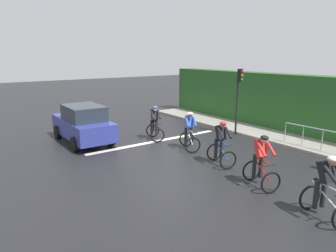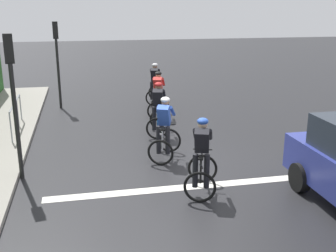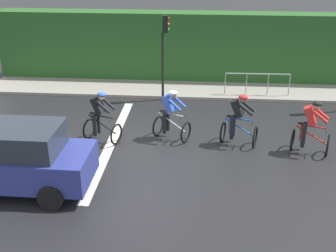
% 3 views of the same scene
% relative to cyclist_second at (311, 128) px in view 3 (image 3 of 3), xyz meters
% --- Properties ---
extents(ground_plane, '(80.00, 80.00, 0.00)m').
position_rel_cyclist_second_xyz_m(ground_plane, '(-0.14, -5.08, -0.80)').
color(ground_plane, black).
extents(sidewalk_kerb, '(2.80, 18.63, 0.12)m').
position_rel_cyclist_second_xyz_m(sidewalk_kerb, '(-5.66, -3.08, -0.74)').
color(sidewalk_kerb, gray).
rests_on(sidewalk_kerb, ground).
extents(stone_wall_low, '(0.44, 18.63, 0.47)m').
position_rel_cyclist_second_xyz_m(stone_wall_low, '(-6.56, -3.08, -0.56)').
color(stone_wall_low, gray).
rests_on(stone_wall_low, ground).
extents(hedge_wall, '(1.10, 18.63, 3.03)m').
position_rel_cyclist_second_xyz_m(hedge_wall, '(-6.86, -3.08, 0.72)').
color(hedge_wall, '#265623').
rests_on(hedge_wall, ground).
extents(road_marking_stop_line, '(7.00, 0.30, 0.01)m').
position_rel_cyclist_second_xyz_m(road_marking_stop_line, '(-0.14, -6.10, -0.79)').
color(road_marking_stop_line, silver).
rests_on(road_marking_stop_line, ground).
extents(cyclist_second, '(0.98, 1.24, 1.66)m').
position_rel_cyclist_second_xyz_m(cyclist_second, '(0.00, 0.00, 0.00)').
color(cyclist_second, black).
rests_on(cyclist_second, ground).
extents(cyclist_mid, '(0.95, 1.23, 1.66)m').
position_rel_cyclist_second_xyz_m(cyclist_mid, '(-0.39, -2.11, 0.00)').
color(cyclist_mid, black).
rests_on(cyclist_mid, ground).
extents(cyclist_fourth, '(1.07, 1.26, 1.66)m').
position_rel_cyclist_second_xyz_m(cyclist_fourth, '(-0.63, -4.24, 0.00)').
color(cyclist_fourth, black).
rests_on(cyclist_fourth, ground).
extents(cyclist_trailing, '(1.01, 1.25, 1.66)m').
position_rel_cyclist_second_xyz_m(cyclist_trailing, '(-0.27, -6.42, 0.00)').
color(cyclist_trailing, black).
rests_on(cyclist_trailing, ground).
extents(car_navy, '(1.91, 4.11, 1.76)m').
position_rel_cyclist_second_xyz_m(car_navy, '(2.69, -8.00, 0.08)').
color(car_navy, navy).
rests_on(car_navy, ground).
extents(traffic_light_near_crossing, '(0.23, 0.31, 3.34)m').
position_rel_cyclist_second_xyz_m(traffic_light_near_crossing, '(-4.19, -4.75, 1.43)').
color(traffic_light_near_crossing, black).
rests_on(traffic_light_near_crossing, ground).
extents(pedestrian_railing_kerbside, '(0.10, 2.60, 1.03)m').
position_rel_cyclist_second_xyz_m(pedestrian_railing_kerbside, '(-4.76, -1.05, -0.05)').
color(pedestrian_railing_kerbside, '#999EA3').
rests_on(pedestrian_railing_kerbside, ground).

